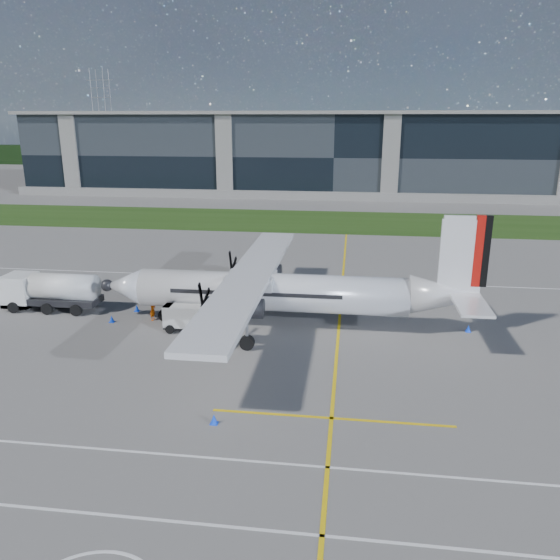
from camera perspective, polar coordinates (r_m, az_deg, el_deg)
ground at (r=71.55m, az=4.55°, el=4.98°), size 400.00×400.00×0.00m
grass_strip at (r=79.39m, az=4.88°, el=6.13°), size 400.00×18.00×0.04m
terminal_building at (r=110.29m, az=5.84°, el=12.92°), size 120.00×20.00×15.00m
tree_line at (r=170.44m, az=6.51°, el=12.61°), size 400.00×6.00×6.00m
pylon_west at (r=198.51m, az=-18.04°, el=15.95°), size 9.00×4.60×30.00m
yellow_taxiway_centerline at (r=42.48m, az=6.31°, el=-3.16°), size 0.20×70.00×0.01m
white_lane_line at (r=21.73m, az=-4.29°, el=-24.41°), size 90.00×0.15×0.01m
turboprop_aircraft at (r=37.61m, az=0.63°, el=0.97°), size 26.70×27.68×8.31m
fuel_tanker_truck at (r=45.76m, az=-23.34°, el=-1.10°), size 7.74×2.52×2.90m
baggage_tug at (r=38.68m, az=-9.79°, el=-3.86°), size 3.07×1.84×1.84m
ground_crew_person at (r=41.02m, az=-13.18°, el=-2.85°), size 0.57×0.78×1.87m
safety_cone_nose_stbd at (r=43.39m, az=-14.74°, el=-2.85°), size 0.36×0.36×0.50m
safety_cone_nose_port at (r=41.59m, az=-17.18°, el=-3.90°), size 0.36×0.36×0.50m
safety_cone_portwing at (r=27.45m, az=-6.91°, el=-14.23°), size 0.36×0.36×0.50m
safety_cone_tail at (r=40.18m, az=19.08°, el=-4.80°), size 0.36×0.36×0.50m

